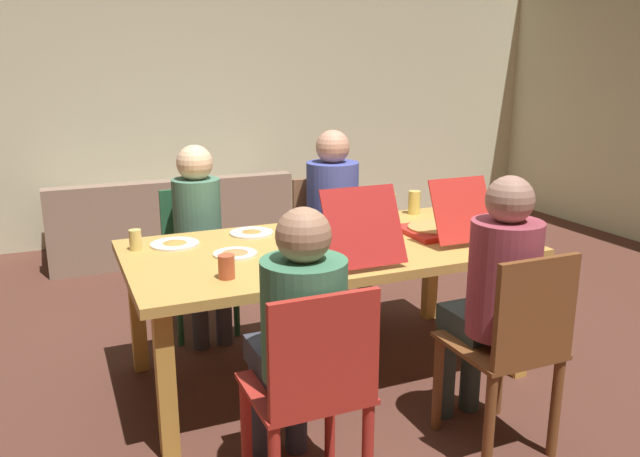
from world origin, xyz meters
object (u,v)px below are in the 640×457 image
at_px(chair_2, 196,251).
at_px(plate_0, 252,232).
at_px(person_3, 495,288).
at_px(drinking_glass_1, 390,205).
at_px(plate_3, 175,243).
at_px(drinking_glass_2, 226,267).
at_px(chair_1, 313,393).
at_px(plate_1, 235,253).
at_px(dining_table, 327,258).
at_px(chair_0, 327,235).
at_px(person_1, 298,327).
at_px(drinking_glass_3, 135,240).
at_px(plate_2, 331,225).
at_px(pizza_box_0, 439,227).
at_px(couch, 170,226).
at_px(person_2, 200,225).
at_px(person_0, 336,207).
at_px(chair_3, 512,349).
at_px(pizza_box_1, 343,244).
at_px(drinking_glass_0, 414,202).

height_order(chair_2, plate_0, chair_2).
xyz_separation_m(person_3, drinking_glass_1, (0.20, 1.30, 0.09)).
distance_m(plate_3, drinking_glass_2, 0.64).
xyz_separation_m(chair_1, plate_1, (0.00, 1.03, 0.26)).
xyz_separation_m(dining_table, chair_0, (0.43, 0.96, -0.16)).
bearing_deg(plate_1, dining_table, -1.93).
height_order(person_1, drinking_glass_3, person_1).
distance_m(plate_0, plate_3, 0.45).
bearing_deg(plate_2, person_3, -78.17).
xyz_separation_m(chair_2, plate_1, (0.00, -0.94, 0.25)).
relative_size(plate_1, plate_2, 1.11).
distance_m(drinking_glass_1, drinking_glass_3, 1.58).
xyz_separation_m(pizza_box_0, couch, (-1.04, 2.71, -0.54)).
height_order(plate_0, couch, plate_0).
bearing_deg(person_2, plate_1, -89.81).
distance_m(person_0, chair_1, 2.07).
bearing_deg(plate_1, chair_0, 45.45).
height_order(plate_2, couch, plate_2).
relative_size(chair_3, pizza_box_0, 1.90).
bearing_deg(pizza_box_1, plate_1, 158.23).
bearing_deg(person_1, chair_0, 63.01).
height_order(person_1, chair_2, person_1).
distance_m(chair_0, chair_1, 2.18).
height_order(pizza_box_1, drinking_glass_0, pizza_box_1).
bearing_deg(chair_2, plate_2, -42.01).
bearing_deg(plate_0, dining_table, -50.67).
bearing_deg(plate_1, person_0, 40.86).
height_order(person_0, drinking_glass_3, person_0).
relative_size(chair_0, plate_0, 3.67).
distance_m(person_1, pizza_box_1, 0.86).
bearing_deg(person_3, chair_1, -170.91).
bearing_deg(person_0, person_3, -90.00).
distance_m(person_2, person_3, 1.91).
xyz_separation_m(dining_table, plate_0, (-0.31, 0.37, 0.08)).
relative_size(person_2, person_3, 0.97).
height_order(chair_0, drinking_glass_1, chair_0).
xyz_separation_m(plate_0, couch, (-0.07, 2.27, -0.50)).
height_order(drinking_glass_1, drinking_glass_2, drinking_glass_1).
height_order(drinking_glass_1, couch, drinking_glass_1).
bearing_deg(drinking_glass_1, pizza_box_1, -134.71).
height_order(plate_2, drinking_glass_3, drinking_glass_3).
distance_m(drinking_glass_0, couch, 2.57).
bearing_deg(person_2, pizza_box_1, -62.84).
bearing_deg(person_1, person_3, 0.46).
bearing_deg(dining_table, plate_1, 178.07).
bearing_deg(person_2, couch, 86.03).
relative_size(chair_1, person_2, 0.77).
bearing_deg(person_1, couch, 87.93).
relative_size(person_3, plate_1, 5.58).
bearing_deg(pizza_box_1, chair_2, 114.13).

